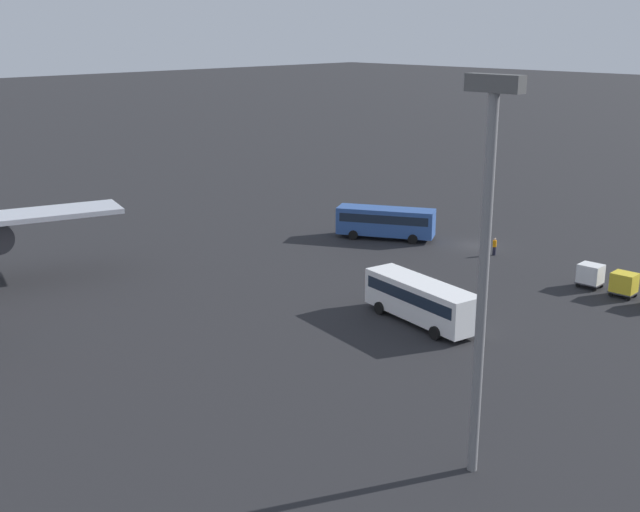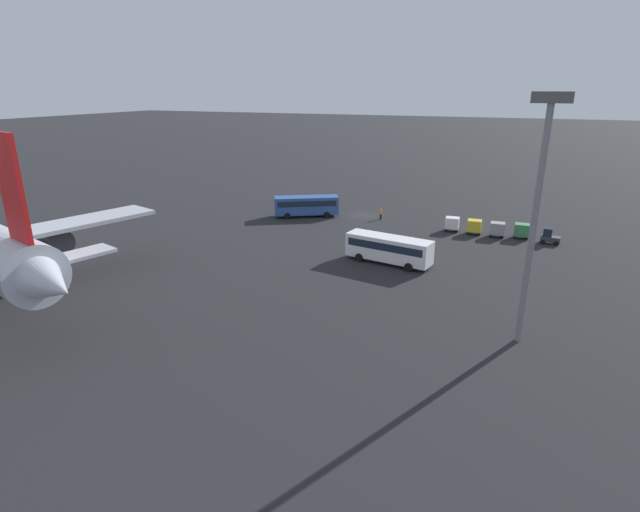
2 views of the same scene
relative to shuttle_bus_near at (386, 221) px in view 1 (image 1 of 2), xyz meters
The scene contains 7 objects.
ground_plane 9.71m from the shuttle_bus_near, 152.12° to the right, with size 600.00×600.00×0.00m, color #232326.
shuttle_bus_near is the anchor object (origin of this frame).
shuttle_bus_far 25.00m from the shuttle_bus_near, 136.99° to the left, with size 10.60×4.47×3.25m.
worker_person 12.08m from the shuttle_bus_near, 166.76° to the right, with size 0.38×0.38×1.74m.
cargo_cart_yellow 26.35m from the shuttle_bus_near, behind, with size 2.06×1.76×2.06m.
cargo_cart_white 23.20m from the shuttle_bus_near, behind, with size 2.06×1.76×2.06m.
light_pole 46.99m from the shuttle_bus_near, 136.45° to the left, with size 2.80×0.70×19.66m.
Camera 1 is at (-45.19, 66.96, 21.73)m, focal length 45.00 mm.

